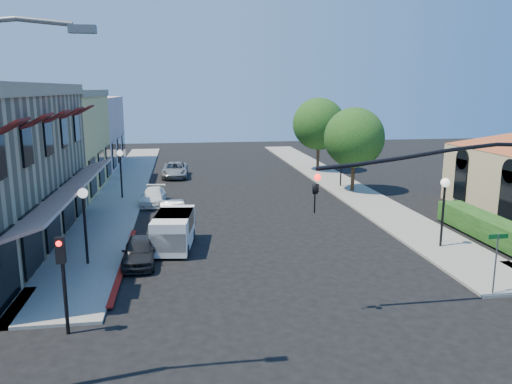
{
  "coord_description": "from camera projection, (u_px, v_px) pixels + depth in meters",
  "views": [
    {
      "loc": [
        -4.17,
        -14.22,
        7.83
      ],
      "look_at": [
        -0.42,
        10.7,
        2.6
      ],
      "focal_mm": 35.0,
      "sensor_mm": 36.0,
      "label": 1
    }
  ],
  "objects": [
    {
      "name": "secondary_signal",
      "position": [
        62.0,
        267.0,
        15.69
      ],
      "size": [
        0.28,
        0.42,
        3.32
      ],
      "color": "black",
      "rests_on": "ground"
    },
    {
      "name": "parked_car_c",
      "position": [
        153.0,
        196.0,
        34.31
      ],
      "size": [
        1.83,
        3.94,
        1.11
      ],
      "primitive_type": "imported",
      "rotation": [
        0.0,
        0.0,
        -0.07
      ],
      "color": "white",
      "rests_on": "ground"
    },
    {
      "name": "sidewalk_left",
      "position": [
        126.0,
        185.0,
        40.82
      ],
      "size": [
        3.5,
        50.0,
        0.12
      ],
      "primitive_type": "cube",
      "color": "gray",
      "rests_on": "ground"
    },
    {
      "name": "street_tree_b",
      "position": [
        319.0,
        124.0,
        47.3
      ],
      "size": [
        4.94,
        4.94,
        7.02
      ],
      "color": "black",
      "rests_on": "ground"
    },
    {
      "name": "street_tree_a",
      "position": [
        354.0,
        138.0,
        37.69
      ],
      "size": [
        4.56,
        4.56,
        6.48
      ],
      "color": "black",
      "rests_on": "ground"
    },
    {
      "name": "lamppost_left_near",
      "position": [
        84.0,
        207.0,
        21.92
      ],
      "size": [
        0.44,
        0.44,
        3.57
      ],
      "color": "black",
      "rests_on": "ground"
    },
    {
      "name": "sidewalk_right",
      "position": [
        332.0,
        180.0,
        43.37
      ],
      "size": [
        3.5,
        50.0,
        0.12
      ],
      "primitive_type": "cube",
      "color": "gray",
      "rests_on": "ground"
    },
    {
      "name": "curb_red_strip",
      "position": [
        124.0,
        264.0,
        22.71
      ],
      "size": [
        0.25,
        10.0,
        0.06
      ],
      "primitive_type": "cube",
      "color": "maroon",
      "rests_on": "ground"
    },
    {
      "name": "lamppost_left_far",
      "position": [
        120.0,
        162.0,
        35.47
      ],
      "size": [
        0.44,
        0.44,
        3.57
      ],
      "color": "black",
      "rests_on": "ground"
    },
    {
      "name": "street_name_sign",
      "position": [
        496.0,
        254.0,
        18.84
      ],
      "size": [
        0.8,
        0.06,
        2.5
      ],
      "color": "#595B5E",
      "rests_on": "ground"
    },
    {
      "name": "lamppost_right_far",
      "position": [
        341.0,
        154.0,
        39.88
      ],
      "size": [
        0.44,
        0.44,
        3.57
      ],
      "color": "black",
      "rests_on": "ground"
    },
    {
      "name": "hedge",
      "position": [
        487.0,
        240.0,
        26.38
      ],
      "size": [
        1.4,
        8.0,
        1.1
      ],
      "primitive_type": "cube",
      "color": "#193C11",
      "rests_on": "ground"
    },
    {
      "name": "yellow_stucco_building",
      "position": [
        32.0,
        142.0,
        38.11
      ],
      "size": [
        10.0,
        12.0,
        7.6
      ],
      "primitive_type": "cube",
      "color": "#D2B95E",
      "rests_on": "ground"
    },
    {
      "name": "pink_stucco_building",
      "position": [
        66.0,
        133.0,
        49.79
      ],
      "size": [
        10.0,
        12.0,
        7.0
      ],
      "primitive_type": "cube",
      "color": "beige",
      "rests_on": "ground"
    },
    {
      "name": "parked_car_a",
      "position": [
        139.0,
        251.0,
        22.61
      ],
      "size": [
        1.45,
        3.59,
        1.22
      ],
      "primitive_type": "imported",
      "rotation": [
        0.0,
        0.0,
        0.0
      ],
      "color": "black",
      "rests_on": "ground"
    },
    {
      "name": "ground",
      "position": [
        319.0,
        338.0,
        15.96
      ],
      "size": [
        120.0,
        120.0,
        0.0
      ],
      "primitive_type": "plane",
      "color": "black",
      "rests_on": "ground"
    },
    {
      "name": "white_van",
      "position": [
        174.0,
        229.0,
        24.74
      ],
      "size": [
        2.21,
        4.15,
        1.76
      ],
      "color": "silver",
      "rests_on": "ground"
    },
    {
      "name": "signal_mast_arm",
      "position": [
        472.0,
        198.0,
        17.43
      ],
      "size": [
        8.01,
        0.39,
        6.0
      ],
      "color": "black",
      "rests_on": "ground"
    },
    {
      "name": "parked_car_b",
      "position": [
        173.0,
        213.0,
        29.31
      ],
      "size": [
        1.82,
        4.11,
        1.31
      ],
      "primitive_type": "imported",
      "rotation": [
        0.0,
        0.0,
        0.11
      ],
      "color": "#AFB2B4",
      "rests_on": "ground"
    },
    {
      "name": "parked_car_d",
      "position": [
        175.0,
        170.0,
        44.84
      ],
      "size": [
        2.39,
        4.88,
        1.34
      ],
      "primitive_type": "imported",
      "rotation": [
        0.0,
        0.0,
        -0.04
      ],
      "color": "#97999C",
      "rests_on": "ground"
    },
    {
      "name": "lamppost_right_near",
      "position": [
        444.0,
        195.0,
        24.39
      ],
      "size": [
        0.44,
        0.44,
        3.57
      ],
      "color": "black",
      "rests_on": "ground"
    }
  ]
}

